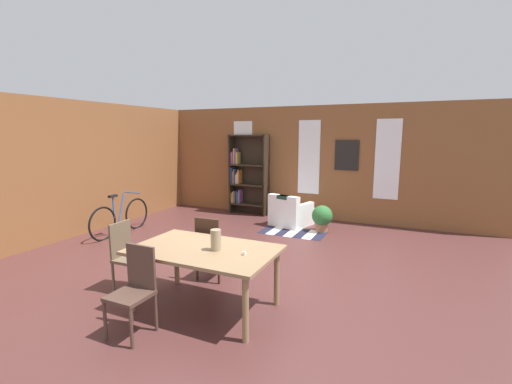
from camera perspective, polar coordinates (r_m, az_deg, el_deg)
ground_plane at (r=5.65m, az=-2.83°, el=-12.67°), size 10.31×10.31×0.00m
back_wall_brick at (r=8.91m, az=8.81°, el=4.77°), size 8.93×0.12×2.83m
left_wall_brick at (r=7.98m, az=-29.57°, el=3.11°), size 0.12×8.70×2.83m
window_pane_0 at (r=9.51m, az=-2.12°, el=6.02°), size 0.55×0.02×1.84m
window_pane_1 at (r=8.84m, az=8.71°, el=5.66°), size 0.55×0.02×1.84m
window_pane_2 at (r=8.52m, az=20.81°, el=5.01°), size 0.55×0.02×1.84m
dining_table at (r=4.31m, az=-8.46°, el=-10.17°), size 1.74×1.08×0.77m
vase_on_table at (r=4.16m, az=-6.62°, el=-7.84°), size 0.12×0.12×0.25m
tealight_candle_0 at (r=4.01m, az=-1.95°, el=-10.05°), size 0.04×0.04×0.04m
dining_chair_far_left at (r=5.17m, az=-7.40°, el=-8.80°), size 0.41×0.41×0.95m
dining_chair_near_left at (r=4.05m, az=-19.35°, el=-14.58°), size 0.40×0.40×0.95m
dining_chair_head_left at (r=5.12m, az=-20.36°, el=-9.53°), size 0.42×0.42×0.95m
bookshelf_tall at (r=9.31m, az=-1.67°, el=2.84°), size 1.06×0.34×2.12m
armchair_white at (r=8.23m, az=5.66°, el=-3.55°), size 0.99×0.99×0.75m
bicycle_second at (r=8.04m, az=-21.40°, el=-3.94°), size 0.44×1.72×0.90m
potted_plant_by_shelf at (r=7.78m, az=10.82°, el=-4.06°), size 0.45×0.45×0.59m
striped_rug at (r=7.69m, az=6.09°, el=-6.60°), size 1.41×0.75×0.01m
framed_picture at (r=8.62m, az=14.71°, el=5.88°), size 0.56×0.03×0.72m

